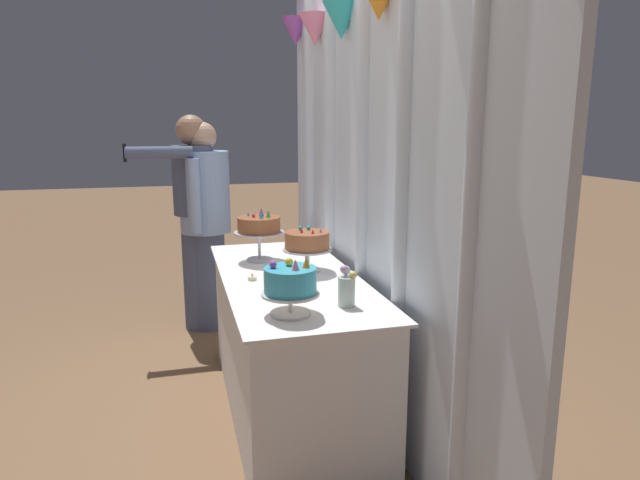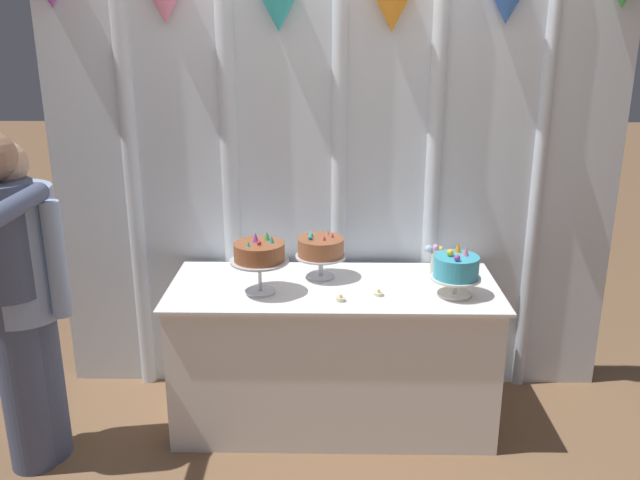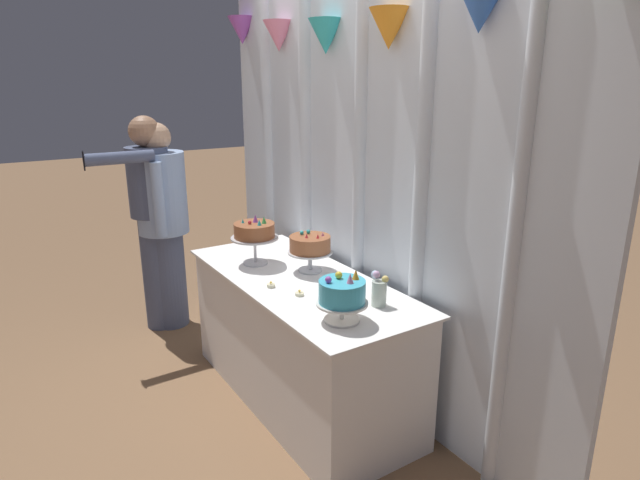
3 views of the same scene
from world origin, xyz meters
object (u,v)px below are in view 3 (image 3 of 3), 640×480
cake_display_leftmost (255,232)px  cake_display_center (310,246)px  tealight_far_left (271,285)px  flower_vase (379,290)px  tealight_near_left (300,294)px  guest_girl_blue_dress (151,214)px  cake_table (300,339)px  cake_display_rightmost (342,294)px  guest_man_dark_suit (163,221)px

cake_display_leftmost → cake_display_center: cake_display_leftmost is taller
tealight_far_left → flower_vase: bearing=33.8°
cake_display_center → tealight_near_left: cake_display_center is taller
tealight_near_left → guest_girl_blue_dress: (-1.68, -0.30, 0.13)m
cake_table → guest_girl_blue_dress: bearing=-163.7°
cake_display_center → cake_display_rightmost: bearing=-19.4°
tealight_near_left → guest_man_dark_suit: (-1.67, -0.21, 0.06)m
tealight_near_left → guest_man_dark_suit: bearing=-172.7°
flower_vase → cake_display_center: bearing=-177.4°
cake_display_leftmost → guest_man_dark_suit: guest_man_dark_suit is taller
cake_display_leftmost → tealight_far_left: size_ratio=6.60×
guest_man_dark_suit → cake_display_rightmost: bearing=6.2°
cake_table → tealight_far_left: size_ratio=36.20×
cake_display_leftmost → tealight_near_left: bearing=-3.0°
tealight_near_left → cake_display_center: bearing=139.8°
cake_display_rightmost → tealight_near_left: 0.40m
flower_vase → guest_man_dark_suit: guest_man_dark_suit is taller
cake_display_leftmost → tealight_near_left: size_ratio=6.50×
cake_display_rightmost → tealight_far_left: size_ratio=5.40×
flower_vase → tealight_far_left: size_ratio=3.91×
cake_table → cake_display_rightmost: size_ratio=6.70×
tealight_near_left → cake_display_rightmost: bearing=1.6°
cake_display_leftmost → cake_display_center: bearing=35.6°
cake_display_center → guest_man_dark_suit: bearing=-161.7°
cake_display_rightmost → guest_man_dark_suit: guest_man_dark_suit is taller
tealight_far_left → tealight_near_left: size_ratio=0.98×
cake_display_leftmost → guest_girl_blue_dress: (-1.09, -0.33, -0.07)m
cake_display_rightmost → guest_man_dark_suit: bearing=-173.8°
cake_display_rightmost → tealight_far_left: 0.58m
cake_display_rightmost → cake_display_leftmost: bearing=178.8°
cake_display_leftmost → guest_man_dark_suit: size_ratio=0.19×
flower_vase → guest_man_dark_suit: 2.05m
guest_man_dark_suit → guest_girl_blue_dress: size_ratio=0.97×
cake_display_rightmost → tealight_far_left: cake_display_rightmost is taller
cake_display_rightmost → flower_vase: cake_display_rightmost is taller
cake_table → flower_vase: 0.73m
cake_display_center → cake_display_rightmost: cake_display_rightmost is taller
cake_table → cake_display_center: 0.56m
flower_vase → tealight_near_left: 0.43m
cake_display_leftmost → flower_vase: size_ratio=1.69×
cake_display_center → tealight_near_left: bearing=-40.2°
tealight_far_left → cake_display_rightmost: bearing=8.3°
cake_display_leftmost → guest_man_dark_suit: 1.12m
flower_vase → guest_man_dark_suit: bearing=-166.3°
flower_vase → guest_girl_blue_dress: (-2.01, -0.57, 0.05)m
cake_table → cake_display_center: bearing=120.9°
cake_display_leftmost → cake_display_center: (0.30, 0.21, -0.04)m
cake_display_rightmost → cake_display_center: bearing=160.6°
tealight_far_left → tealight_near_left: (0.19, 0.07, -0.00)m
cake_table → guest_girl_blue_dress: 1.61m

